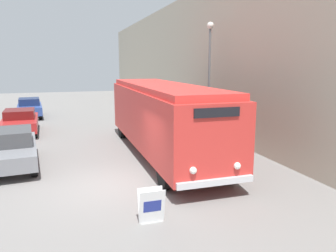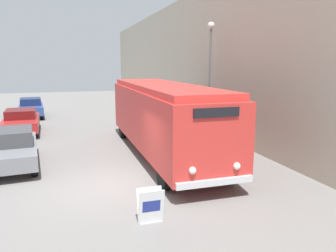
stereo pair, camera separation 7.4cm
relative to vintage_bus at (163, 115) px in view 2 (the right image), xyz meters
name	(u,v)px [view 2 (the right image)]	position (x,y,z in m)	size (l,w,h in m)	color
ground_plane	(110,186)	(-2.83, -3.24, -1.82)	(80.00, 80.00, 0.00)	slate
building_wall_right	(197,60)	(4.39, 6.76, 2.53)	(0.30, 60.00, 8.71)	#B2A893
vintage_bus	(163,115)	(0.00, 0.00, 0.00)	(2.62, 11.04, 3.21)	black
sign_board	(151,206)	(-2.15, -6.15, -1.38)	(0.68, 0.34, 0.91)	gray
streetlamp	(210,64)	(3.32, 2.29, 2.24)	(0.36, 0.36, 6.24)	#595E60
parked_car_near	(13,148)	(-6.23, 0.15, -1.05)	(2.14, 4.69, 1.51)	black
parked_car_mid	(21,121)	(-6.71, 7.01, -1.08)	(2.14, 4.53, 1.43)	black
parked_car_far	(31,107)	(-6.71, 13.31, -1.06)	(2.07, 4.39, 1.48)	black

